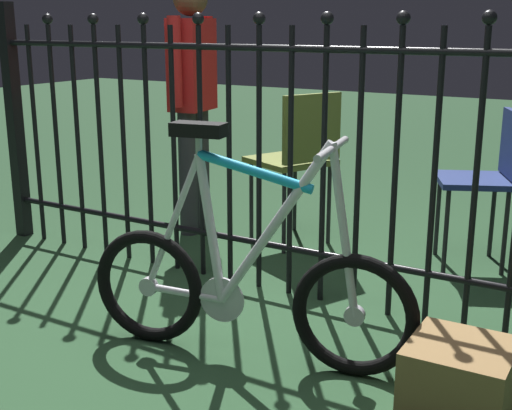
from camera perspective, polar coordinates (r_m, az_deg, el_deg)
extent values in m
plane|color=#26482A|center=(2.80, -3.44, -11.65)|extent=(20.00, 20.00, 0.00)
cylinder|color=black|center=(4.29, -19.24, 5.61)|extent=(0.03, 0.03, 1.24)
sphere|color=black|center=(4.24, -20.00, 14.25)|extent=(0.06, 0.06, 0.06)
cylinder|color=black|center=(4.17, -17.76, 5.47)|extent=(0.03, 0.03, 1.24)
cylinder|color=black|center=(4.04, -16.19, 5.33)|extent=(0.03, 0.03, 1.24)
sphere|color=black|center=(4.00, -16.88, 14.51)|extent=(0.06, 0.06, 0.06)
cylinder|color=black|center=(3.93, -14.53, 5.17)|extent=(0.03, 0.03, 1.24)
cylinder|color=black|center=(3.81, -12.76, 5.00)|extent=(0.03, 0.03, 1.24)
sphere|color=black|center=(3.76, -13.34, 14.76)|extent=(0.06, 0.06, 0.06)
cylinder|color=black|center=(3.70, -10.89, 4.81)|extent=(0.03, 0.03, 1.24)
cylinder|color=black|center=(3.59, -8.90, 4.60)|extent=(0.03, 0.03, 1.24)
sphere|color=black|center=(3.54, -9.34, 14.97)|extent=(0.06, 0.06, 0.06)
cylinder|color=black|center=(3.49, -6.80, 4.38)|extent=(0.03, 0.03, 1.24)
cylinder|color=black|center=(3.39, -4.58, 4.14)|extent=(0.03, 0.03, 1.24)
sphere|color=black|center=(3.34, -4.81, 15.12)|extent=(0.06, 0.06, 0.06)
cylinder|color=black|center=(3.30, -2.23, 3.87)|extent=(0.03, 0.03, 1.24)
cylinder|color=black|center=(3.22, 0.25, 3.59)|extent=(0.03, 0.03, 1.24)
sphere|color=black|center=(3.16, 0.26, 15.19)|extent=(0.06, 0.06, 0.06)
cylinder|color=black|center=(3.14, 2.86, 3.28)|extent=(0.03, 0.03, 1.24)
cylinder|color=black|center=(3.07, 5.59, 2.95)|extent=(0.03, 0.03, 1.24)
sphere|color=black|center=(3.00, 5.91, 15.13)|extent=(0.06, 0.06, 0.06)
cylinder|color=black|center=(3.00, 8.45, 2.60)|extent=(0.03, 0.03, 1.24)
cylinder|color=black|center=(2.94, 11.42, 2.22)|extent=(0.03, 0.03, 1.24)
sphere|color=black|center=(2.88, 12.10, 14.91)|extent=(0.06, 0.06, 0.06)
cylinder|color=black|center=(2.89, 14.51, 1.83)|extent=(0.03, 0.03, 1.24)
cylinder|color=black|center=(2.85, 17.68, 1.42)|extent=(0.03, 0.03, 1.24)
sphere|color=black|center=(2.78, 18.76, 14.48)|extent=(0.06, 0.06, 0.06)
cylinder|color=black|center=(3.23, 3.05, -3.64)|extent=(3.68, 0.03, 0.03)
cylinder|color=black|center=(3.07, 3.29, 12.80)|extent=(3.68, 0.03, 0.03)
cube|color=black|center=(4.28, -19.31, 6.42)|extent=(0.07, 0.07, 1.36)
torus|color=black|center=(2.79, -8.87, -6.67)|extent=(0.47, 0.14, 0.46)
cylinder|color=silver|center=(2.79, -8.87, -6.67)|extent=(0.08, 0.04, 0.07)
torus|color=black|center=(2.52, 8.16, -9.04)|extent=(0.47, 0.14, 0.46)
cylinder|color=silver|center=(2.52, 8.16, -9.04)|extent=(0.08, 0.04, 0.07)
cylinder|color=silver|center=(2.49, 1.49, -1.74)|extent=(0.44, 0.12, 0.65)
cylinder|color=#19A5D8|center=(2.47, -0.13, 2.80)|extent=(0.44, 0.12, 0.14)
cylinder|color=silver|center=(2.59, -3.76, -1.94)|extent=(0.12, 0.06, 0.57)
cylinder|color=silver|center=(2.72, -5.93, -7.24)|extent=(0.32, 0.09, 0.04)
cylinder|color=silver|center=(2.65, -6.90, -1.48)|extent=(0.26, 0.07, 0.56)
cylinder|color=silver|center=(2.42, 7.28, -2.18)|extent=(0.13, 0.05, 0.62)
cylinder|color=silver|center=(2.37, 6.33, 4.90)|extent=(0.03, 0.03, 0.02)
cylinder|color=silver|center=(2.37, 6.33, 4.66)|extent=(0.10, 0.40, 0.03)
cylinder|color=silver|center=(2.53, -4.75, 5.02)|extent=(0.03, 0.03, 0.07)
cube|color=black|center=(2.52, -4.78, 6.25)|extent=(0.21, 0.13, 0.05)
cylinder|color=silver|center=(2.67, -2.83, -7.82)|extent=(0.18, 0.05, 0.18)
cylinder|color=black|center=(3.63, 15.45, -2.12)|extent=(0.02, 0.02, 0.44)
cylinder|color=black|center=(3.90, 14.80, -0.88)|extent=(0.02, 0.02, 0.44)
cylinder|color=black|center=(3.69, 19.92, -2.21)|extent=(0.02, 0.02, 0.44)
cylinder|color=black|center=(3.96, 18.97, -0.99)|extent=(0.02, 0.02, 0.44)
cube|color=navy|center=(3.73, 17.56, 1.96)|extent=(0.48, 0.48, 0.03)
cube|color=navy|center=(3.74, 20.40, 4.73)|extent=(0.17, 0.33, 0.34)
cylinder|color=black|center=(4.05, -0.39, 0.35)|extent=(0.02, 0.02, 0.47)
cylinder|color=black|center=(4.23, 3.23, 0.97)|extent=(0.02, 0.02, 0.47)
cylinder|color=black|center=(3.79, 2.34, -0.66)|extent=(0.02, 0.02, 0.47)
cylinder|color=black|center=(3.99, 6.05, 0.04)|extent=(0.02, 0.02, 0.47)
cube|color=olive|center=(3.95, 2.85, 3.69)|extent=(0.53, 0.53, 0.03)
cube|color=olive|center=(3.77, 4.66, 6.36)|extent=(0.19, 0.36, 0.37)
cylinder|color=#2D2D33|center=(4.14, -5.64, 2.58)|extent=(0.11, 0.11, 0.74)
cylinder|color=#2D2D33|center=(4.28, -4.62, 3.01)|extent=(0.11, 0.11, 0.74)
cube|color=red|center=(4.12, -5.33, 11.47)|extent=(0.22, 0.32, 0.53)
cylinder|color=red|center=(3.95, -6.73, 11.67)|extent=(0.08, 0.08, 0.50)
cylinder|color=red|center=(4.30, -4.05, 11.99)|extent=(0.08, 0.08, 0.50)
cube|color=olive|center=(2.41, 16.48, -13.67)|extent=(0.33, 0.33, 0.24)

